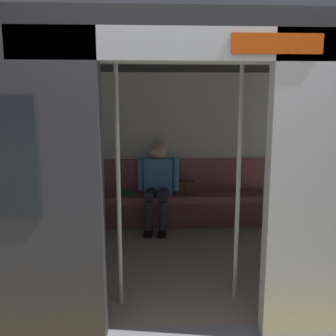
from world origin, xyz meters
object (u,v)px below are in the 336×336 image
object	(u,v)px
grab_pole_door	(118,182)
train_car	(166,119)
bench_seat	(168,202)
handbag	(184,187)
grab_pole_far	(238,179)
person_seated	(158,179)
book	(127,193)

from	to	relation	value
grab_pole_door	train_car	bearing A→B (deg)	-114.85
bench_seat	handbag	world-z (taller)	handbag
bench_seat	grab_pole_far	xyz separation A→B (m)	(-0.48, 1.92, 0.70)
bench_seat	handbag	size ratio (longest dim) A/B	10.53
person_seated	grab_pole_door	distance (m)	2.01
book	person_seated	bearing A→B (deg)	145.91
person_seated	grab_pole_door	bearing A→B (deg)	80.09
bench_seat	handbag	distance (m)	0.30
bench_seat	person_seated	distance (m)	0.36
book	handbag	bearing A→B (deg)	161.10
train_car	bench_seat	xyz separation A→B (m)	(-0.08, -1.12, -1.16)
bench_seat	book	world-z (taller)	book
person_seated	handbag	distance (m)	0.41
handbag	grab_pole_door	bearing A→B (deg)	71.19
train_car	grab_pole_door	world-z (taller)	train_car
train_car	grab_pole_far	bearing A→B (deg)	124.85
handbag	grab_pole_door	xyz separation A→B (m)	(0.71, 2.08, 0.52)
train_car	handbag	distance (m)	1.57
handbag	person_seated	bearing A→B (deg)	19.81
bench_seat	grab_pole_far	size ratio (longest dim) A/B	1.33
handbag	book	xyz separation A→B (m)	(0.80, 0.04, -0.07)
bench_seat	grab_pole_door	size ratio (longest dim) A/B	1.33
train_car	bench_seat	distance (m)	1.61
bench_seat	person_seated	bearing A→B (deg)	20.32
bench_seat	person_seated	xyz separation A→B (m)	(0.14, 0.05, 0.32)
handbag	grab_pole_far	world-z (taller)	grab_pole_far
person_seated	grab_pole_door	size ratio (longest dim) A/B	0.56
person_seated	book	size ratio (longest dim) A/B	5.27
person_seated	book	bearing A→B (deg)	-12.67
book	grab_pole_far	size ratio (longest dim) A/B	0.11
person_seated	bench_seat	bearing A→B (deg)	-159.68
grab_pole_door	book	bearing A→B (deg)	-87.40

